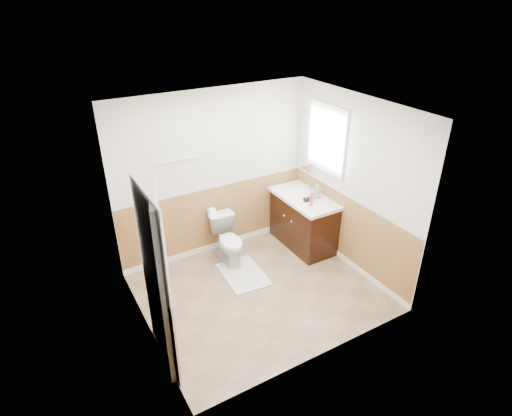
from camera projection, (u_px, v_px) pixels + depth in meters
floor at (259, 292)px, 5.78m from camera, size 3.00×3.00×0.00m
ceiling at (260, 110)px, 4.61m from camera, size 3.00×3.00×0.00m
wall_back at (214, 174)px, 6.19m from camera, size 3.00×0.00×3.00m
wall_front at (326, 265)px, 4.20m from camera, size 3.00×0.00×3.00m
wall_left at (138, 244)px, 4.53m from camera, size 0.00×3.00×3.00m
wall_right at (353, 185)px, 5.86m from camera, size 0.00×3.00×3.00m
wainscot_back at (217, 219)px, 6.53m from camera, size 3.00×0.00×3.00m
wainscot_front at (320, 321)px, 4.56m from camera, size 3.00×0.00×3.00m
wainscot_left at (148, 299)px, 4.88m from camera, size 0.00×2.60×2.60m
wainscot_right at (347, 232)px, 6.20m from camera, size 0.00×2.60×2.60m
toilet at (229, 240)px, 6.28m from camera, size 0.43×0.70×0.69m
bath_mat at (243, 274)px, 6.11m from camera, size 0.60×0.83×0.02m
vanity_cabinet at (303, 222)px, 6.66m from camera, size 0.55×1.10×0.80m
vanity_knob_left at (291, 221)px, 6.38m from camera, size 0.03×0.03×0.03m
vanity_knob_right at (284, 216)px, 6.53m from camera, size 0.03×0.03×0.03m
countertop at (304, 198)px, 6.45m from camera, size 0.60×1.15×0.05m
sink_basin at (299, 192)px, 6.55m from camera, size 0.36×0.36×0.02m
faucet at (309, 186)px, 6.61m from camera, size 0.02×0.02×0.14m
lotion_bottle at (312, 199)px, 6.12m from camera, size 0.05×0.05×0.22m
soap_dispenser at (316, 191)px, 6.36m from camera, size 0.10×0.11×0.21m
hair_dryer_body at (308, 199)px, 6.29m from camera, size 0.14×0.07×0.07m
hair_dryer_handle at (304, 200)px, 6.34m from camera, size 0.03×0.03×0.07m
mirror_panel at (305, 142)px, 6.55m from camera, size 0.02×0.35×0.90m
window_frame at (327, 139)px, 6.06m from camera, size 0.04×0.80×1.00m
window_glass at (328, 139)px, 6.07m from camera, size 0.01×0.70×0.90m
door at (164, 281)px, 4.34m from camera, size 0.29×0.78×2.04m
door_frame at (156, 283)px, 4.30m from camera, size 0.02×0.92×2.10m
door_knob at (159, 269)px, 4.65m from camera, size 0.06×0.06×0.06m
towel_bar at (178, 160)px, 5.74m from camera, size 0.62×0.02×0.02m
tp_holder_bar at (212, 211)px, 6.34m from camera, size 0.14×0.02×0.02m
tp_roll at (212, 211)px, 6.34m from camera, size 0.10×0.11×0.11m
tp_sheet at (212, 218)px, 6.40m from camera, size 0.10×0.01×0.16m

